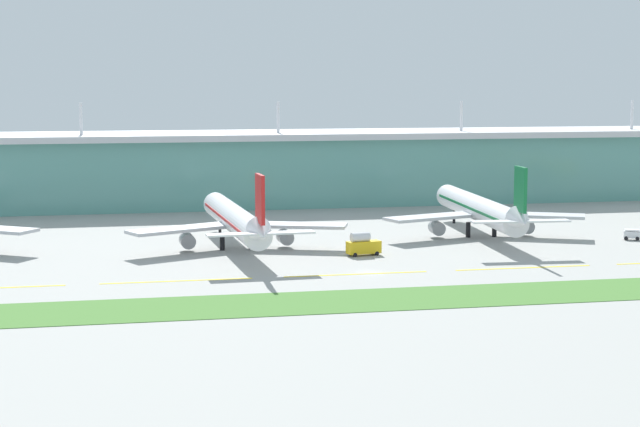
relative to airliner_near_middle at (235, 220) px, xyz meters
name	(u,v)px	position (x,y,z in m)	size (l,w,h in m)	color
ground_plane	(370,273)	(21.80, -34.10, -6.45)	(600.00, 600.00, 0.00)	#9E9E99
terminal_building	(275,167)	(21.80, 80.61, 4.53)	(288.00, 34.00, 30.56)	#5B9E93
airliner_near_middle	(235,220)	(0.00, 0.00, 0.00)	(48.74, 66.47, 18.90)	white
airliner_far_middle	(480,209)	(59.02, 6.80, 0.00)	(48.71, 67.04, 18.90)	silver
taxiway_stripe_mid_west	(177,281)	(-15.20, -35.16, -6.43)	(28.00, 0.70, 0.04)	yellow
taxiway_stripe_centre	(356,274)	(18.80, -35.16, -6.43)	(28.00, 0.70, 0.04)	yellow
taxiway_stripe_mid_east	(523,268)	(52.80, -35.16, -6.43)	(28.00, 0.70, 0.04)	yellow
grass_verge	(406,298)	(21.80, -58.67, -6.40)	(300.00, 18.00, 0.10)	#477A33
fuel_truck	(363,245)	(25.25, -14.38, -4.19)	(7.55, 3.86, 4.95)	gold
baggage_cart	(632,235)	(91.62, -5.81, -5.19)	(4.02, 3.19, 2.48)	silver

